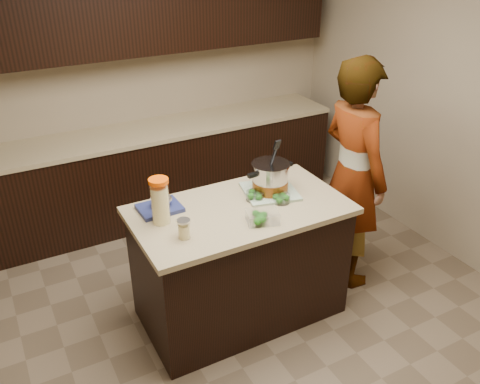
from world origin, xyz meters
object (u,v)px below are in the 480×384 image
object	(u,v)px
stock_pot	(270,179)
lemonade_pitcher	(160,203)
island	(240,262)
person	(353,175)

from	to	relation	value
stock_pot	lemonade_pitcher	distance (m)	0.82
stock_pot	lemonade_pitcher	xyz separation A→B (m)	(-0.82, -0.02, 0.03)
island	person	distance (m)	1.09
lemonade_pitcher	person	xyz separation A→B (m)	(1.52, -0.04, -0.14)
island	person	world-z (taller)	person
island	person	xyz separation A→B (m)	(0.99, 0.03, 0.45)
island	stock_pot	distance (m)	0.63
person	stock_pot	bearing A→B (deg)	85.96
island	lemonade_pitcher	world-z (taller)	lemonade_pitcher
lemonade_pitcher	person	world-z (taller)	person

